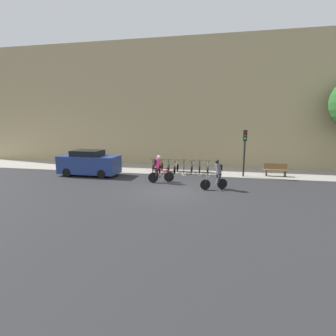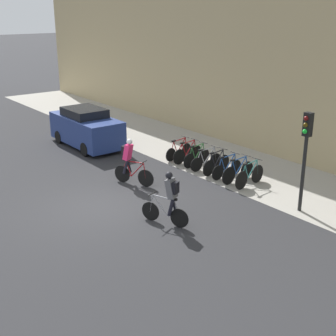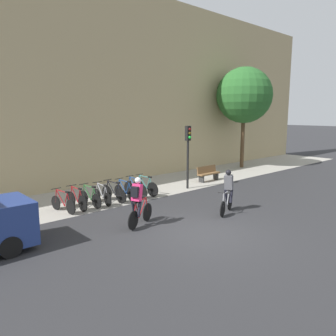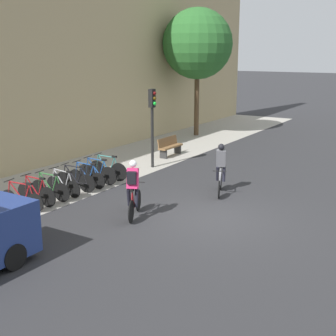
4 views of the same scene
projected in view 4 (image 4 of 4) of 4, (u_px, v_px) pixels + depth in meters
ground at (211, 218)px, 13.91m from camera, size 200.00×200.00×0.00m
kerb_strip at (49, 185)px, 17.39m from camera, size 44.00×4.50×0.01m
cyclist_pink at (133, 188)px, 13.67m from camera, size 1.58×0.76×1.77m
cyclist_grey at (221, 166)px, 16.23m from camera, size 1.55×0.71×1.75m
parked_bike_0 at (22, 198)px, 14.54m from camera, size 0.46×1.63×0.93m
parked_bike_1 at (36, 193)px, 15.03m from camera, size 0.46×1.64×0.97m
parked_bike_2 at (50, 189)px, 15.53m from camera, size 0.46×1.59×0.95m
parked_bike_3 at (63, 185)px, 16.03m from camera, size 0.46×1.62×0.93m
parked_bike_4 at (75, 180)px, 16.52m from camera, size 0.46×1.64×0.97m
parked_bike_5 at (87, 177)px, 17.02m from camera, size 0.46×1.64×0.94m
parked_bike_6 at (98, 173)px, 17.50m from camera, size 0.46×1.74×0.98m
parked_bike_7 at (108, 169)px, 18.00m from camera, size 0.46×1.71×0.99m
traffic_light_pole at (152, 113)px, 19.47m from camera, size 0.26×0.30×3.32m
bench at (170, 146)px, 22.09m from camera, size 1.60×0.44×0.89m
street_tree_0 at (198, 44)px, 26.44m from camera, size 3.99×3.99×7.24m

